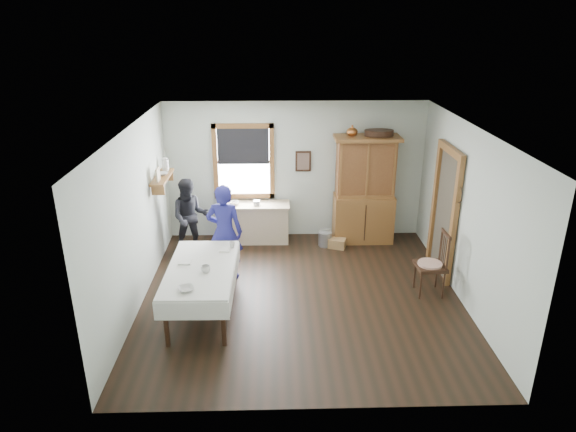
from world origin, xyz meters
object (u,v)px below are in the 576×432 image
Objects in this scene: figure_dark at (190,219)px; china_hutch at (365,190)px; work_counter at (255,222)px; dining_table at (202,290)px; wicker_basket at (337,243)px; spindle_chair at (431,263)px; woman_blue at (225,236)px; pail at (325,239)px.

china_hutch is at bearing 0.21° from figure_dark.
figure_dark reaches higher than work_counter.
wicker_basket is (2.28, 2.25, -0.29)m from dining_table.
china_hutch is at bearing 0.19° from work_counter.
dining_table is at bearing -174.03° from spindle_chair.
wicker_basket is at bearing -5.38° from figure_dark.
work_counter is 1.01× the size of figure_dark.
spindle_chair is at bearing -30.08° from figure_dark.
dining_table is at bearing 84.11° from woman_blue.
work_counter is at bearing 75.12° from dining_table.
figure_dark is at bearing -172.04° from china_hutch.
pail is at bearing 126.77° from spindle_chair.
spindle_chair reaches higher than work_counter.
figure_dark is (-0.72, 0.99, -0.10)m from woman_blue.
work_counter is 0.71× the size of dining_table.
dining_table is 1.24× the size of woman_blue.
wicker_basket is at bearing -12.43° from work_counter.
spindle_chair is at bearing 175.42° from woman_blue.
wicker_basket is 0.24× the size of figure_dark.
spindle_chair is at bearing -51.36° from pail.
pail is 0.21× the size of figure_dark.
spindle_chair is (2.85, -2.13, 0.14)m from work_counter.
pail is at bearing -139.64° from woman_blue.
work_counter is at bearing 166.66° from wicker_basket.
dining_table is at bearing -135.45° from wicker_basket.
figure_dark reaches higher than wicker_basket.
china_hutch reaches higher than wicker_basket.
woman_blue reaches higher than figure_dark.
work_counter reaches higher than wicker_basket.
work_counter is 2.71m from dining_table.
woman_blue is (-0.45, -1.49, 0.38)m from work_counter.
china_hutch is 1.97× the size of spindle_chair.
work_counter is 3.56m from spindle_chair.
woman_blue reaches higher than dining_table.
figure_dark reaches higher than spindle_chair.
spindle_chair is at bearing -71.17° from china_hutch.
dining_table is (-2.82, -2.59, -0.67)m from china_hutch.
dining_table is 1.22m from woman_blue.
wicker_basket is (0.22, -0.10, -0.05)m from pail.
dining_table is 6.74× the size of pail.
work_counter is 4.79× the size of pail.
wicker_basket is (1.58, -0.38, -0.30)m from work_counter.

